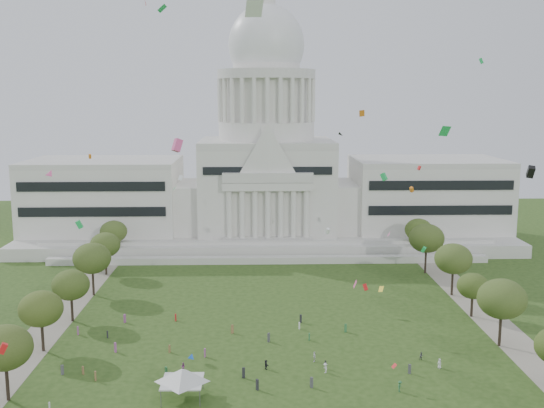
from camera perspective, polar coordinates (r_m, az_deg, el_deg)
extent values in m
plane|color=#2A4616|center=(111.58, 0.65, -16.21)|extent=(400.00, 400.00, 0.00)
cube|color=beige|center=(220.40, -0.49, -2.61)|extent=(160.00, 60.00, 4.00)
cube|color=beige|center=(188.52, -0.30, -5.03)|extent=(130.00, 3.00, 2.00)
cube|color=beige|center=(195.92, -0.35, -4.02)|extent=(140.00, 3.00, 5.00)
cube|color=silver|center=(222.93, -14.77, 0.60)|extent=(50.00, 34.00, 22.00)
cube|color=silver|center=(224.85, 13.67, 0.72)|extent=(50.00, 34.00, 22.00)
cube|color=silver|center=(216.74, -7.63, -0.22)|extent=(12.00, 26.00, 16.00)
cube|color=silver|center=(217.72, 6.64, -0.15)|extent=(12.00, 26.00, 16.00)
cube|color=silver|center=(216.59, -0.49, 1.47)|extent=(44.00, 38.00, 28.00)
cube|color=silver|center=(196.34, -0.38, 1.57)|extent=(28.00, 3.00, 2.40)
cube|color=black|center=(206.13, -15.87, 0.41)|extent=(46.00, 0.40, 11.00)
cube|color=black|center=(208.20, 14.92, 0.54)|extent=(46.00, 0.40, 11.00)
cylinder|color=silver|center=(214.72, -0.50, 6.60)|extent=(32.00, 32.00, 6.00)
cylinder|color=silver|center=(214.43, -0.50, 9.27)|extent=(28.00, 28.00, 14.00)
cylinder|color=beige|center=(214.55, -0.51, 11.54)|extent=(32.40, 32.40, 3.00)
cylinder|color=silver|center=(214.81, -0.51, 13.01)|extent=(22.00, 22.00, 8.00)
ellipsoid|color=silver|center=(215.09, -0.51, 14.07)|extent=(25.00, 25.00, 26.20)
cylinder|color=silver|center=(216.57, -0.51, 17.63)|extent=(6.00, 6.00, 5.00)
cube|color=gray|center=(145.94, -19.36, -10.40)|extent=(8.00, 160.00, 0.04)
cube|color=gray|center=(148.49, 19.33, -10.05)|extent=(8.00, 160.00, 0.04)
cylinder|color=black|center=(114.85, -22.63, -14.63)|extent=(0.56, 0.56, 5.75)
ellipsoid|color=#3B4C1B|center=(112.56, -22.84, -11.79)|extent=(8.86, 8.86, 7.25)
cylinder|color=black|center=(132.82, -19.87, -11.19)|extent=(0.56, 0.56, 5.47)
ellipsoid|color=#3D5018|center=(130.94, -20.01, -8.81)|extent=(8.42, 8.42, 6.89)
cylinder|color=black|center=(135.12, 19.76, -10.66)|extent=(0.56, 0.56, 6.20)
ellipsoid|color=#3B521F|center=(133.06, 19.92, -8.00)|extent=(9.55, 9.55, 7.82)
cylinder|color=black|center=(147.51, -17.48, -9.01)|extent=(0.56, 0.56, 5.27)
ellipsoid|color=#334917|center=(145.87, -17.59, -6.93)|extent=(8.12, 8.12, 6.65)
cylinder|color=black|center=(150.55, 17.47, -8.78)|extent=(0.56, 0.56, 4.56)
ellipsoid|color=#334B17|center=(149.14, 17.56, -7.01)|extent=(7.01, 7.01, 5.74)
cylinder|color=black|center=(164.43, -15.73, -6.87)|extent=(0.56, 0.56, 6.03)
ellipsoid|color=#33481A|center=(162.78, -15.84, -4.70)|extent=(9.29, 9.29, 7.60)
cylinder|color=black|center=(164.54, 15.85, -6.87)|extent=(0.56, 0.56, 5.97)
ellipsoid|color=#3A4F1E|center=(162.90, 15.95, -4.74)|extent=(9.19, 9.19, 7.52)
cylinder|color=black|center=(182.17, -14.66, -5.32)|extent=(0.56, 0.56, 5.41)
ellipsoid|color=#374B1C|center=(180.81, -14.73, -3.56)|extent=(8.33, 8.33, 6.81)
cylinder|color=black|center=(182.76, 13.60, -5.07)|extent=(0.56, 0.56, 6.37)
ellipsoid|color=#344819|center=(181.20, 13.68, -3.00)|extent=(9.82, 9.82, 8.03)
cylinder|color=black|center=(199.68, -13.95, -4.00)|extent=(0.56, 0.56, 5.32)
ellipsoid|color=#3A501E|center=(198.46, -14.02, -2.41)|extent=(8.19, 8.19, 6.70)
cylinder|color=black|center=(200.31, 12.95, -3.89)|extent=(0.56, 0.56, 5.47)
ellipsoid|color=#334D17|center=(199.07, 13.01, -2.27)|extent=(8.42, 8.42, 6.89)
cylinder|color=#4C4C4C|center=(106.58, -9.93, -16.84)|extent=(0.12, 0.12, 2.75)
cylinder|color=#4C4C4C|center=(105.88, -6.49, -16.94)|extent=(0.12, 0.12, 2.75)
cylinder|color=#4C4C4C|center=(112.06, -9.46, -15.45)|extent=(0.12, 0.12, 2.75)
cylinder|color=#4C4C4C|center=(111.40, -6.21, -15.53)|extent=(0.12, 0.12, 2.75)
cube|color=silver|center=(108.30, -8.04, -15.47)|extent=(6.65, 6.65, 0.22)
pyramid|color=silver|center=(107.79, -8.06, -14.89)|extent=(9.31, 9.31, 2.20)
imported|color=silver|center=(122.44, 14.78, -13.65)|extent=(0.93, 1.05, 1.81)
imported|color=#4C4C51|center=(125.08, 13.25, -13.12)|extent=(0.87, 0.64, 1.62)
imported|color=silver|center=(117.11, 4.80, -14.45)|extent=(0.93, 1.32, 1.85)
imported|color=silver|center=(121.47, 3.83, -13.50)|extent=(0.70, 1.18, 1.95)
imported|color=#26262B|center=(118.19, -0.54, -14.20)|extent=(1.16, 1.77, 1.77)
imported|color=#994C8C|center=(118.56, -7.98, -14.26)|extent=(0.87, 0.63, 1.62)
imported|color=#33723F|center=(112.15, 11.39, -15.73)|extent=(1.19, 1.39, 1.91)
imported|color=#4C4C51|center=(118.78, 4.82, -14.15)|extent=(0.87, 1.08, 1.62)
cube|color=#4C4C51|center=(121.93, -18.28, -13.93)|extent=(0.56, 0.50, 1.80)
cube|color=#4C4C51|center=(111.68, 3.56, -15.67)|extent=(0.56, 0.57, 1.86)
cube|color=#33723F|center=(136.07, 6.61, -10.99)|extent=(0.50, 0.34, 1.79)
cube|color=olive|center=(118.01, -15.55, -14.63)|extent=(0.36, 0.49, 1.69)
cube|color=#994C8C|center=(144.09, -13.06, -9.96)|extent=(0.48, 0.59, 1.91)
cube|color=silver|center=(109.82, -19.32, -16.79)|extent=(0.37, 0.46, 1.51)
cube|color=#B21E1E|center=(143.13, -8.63, -10.02)|extent=(0.39, 0.49, 1.61)
cube|color=#994C8C|center=(139.72, -17.01, -10.80)|extent=(0.45, 0.55, 1.79)
cube|color=#26262B|center=(110.71, -1.33, -15.88)|extent=(0.51, 0.59, 1.91)
cube|color=#26262B|center=(140.65, 2.59, -10.23)|extent=(0.50, 0.33, 1.82)
cube|color=#33723F|center=(131.16, 3.36, -11.80)|extent=(0.33, 0.45, 1.53)
cube|color=#4C4C51|center=(119.02, 12.23, -14.26)|extent=(0.53, 0.53, 1.76)
cube|color=olive|center=(134.83, -3.58, -11.13)|extent=(0.56, 0.55, 1.82)
cube|color=#33723F|center=(117.31, -9.48, -14.56)|extent=(0.51, 0.47, 1.63)
cube|color=#26262B|center=(114.97, -2.56, -14.88)|extent=(0.52, 0.33, 1.92)
cube|color=olive|center=(126.81, -9.17, -12.69)|extent=(0.39, 0.47, 1.52)
cube|color=#4C4C51|center=(130.11, -0.30, -11.88)|extent=(0.54, 0.59, 1.90)
cube|color=silver|center=(137.02, 2.47, -10.84)|extent=(0.29, 0.42, 1.51)
cube|color=#994C8C|center=(123.92, -6.04, -13.12)|extent=(0.30, 0.45, 1.67)
cube|color=olive|center=(121.02, -16.58, -14.10)|extent=(0.45, 0.47, 1.51)
cube|color=#994C8C|center=(128.89, -13.87, -12.38)|extent=(0.55, 0.60, 1.92)
cube|color=#26262B|center=(136.42, -14.54, -11.25)|extent=(0.39, 0.46, 1.50)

